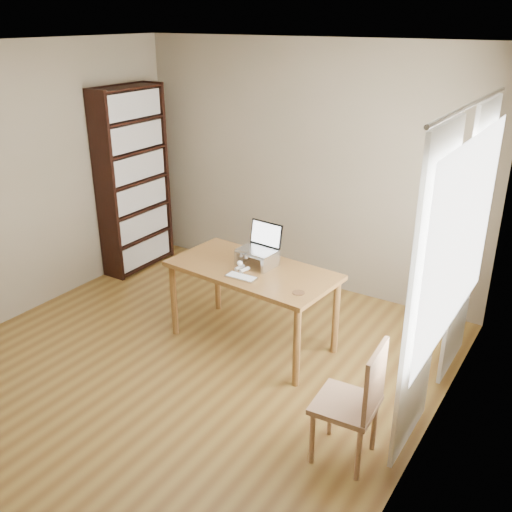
{
  "coord_description": "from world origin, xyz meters",
  "views": [
    {
      "loc": [
        2.74,
        -3.02,
        2.8
      ],
      "look_at": [
        0.32,
        0.77,
        0.89
      ],
      "focal_mm": 40.0,
      "sensor_mm": 36.0,
      "label": 1
    }
  ],
  "objects": [
    {
      "name": "chair",
      "position": [
        1.66,
        -0.11,
        0.48
      ],
      "size": [
        0.42,
        0.42,
        0.9
      ],
      "rotation": [
        0.0,
        0.0,
        0.07
      ],
      "color": "tan",
      "rests_on": "ground"
    },
    {
      "name": "laptop",
      "position": [
        0.27,
        0.93,
        0.94
      ],
      "size": [
        0.35,
        0.3,
        0.23
      ],
      "rotation": [
        0.0,
        0.0,
        -0.08
      ],
      "color": "silver",
      "rests_on": "laptop_stand"
    },
    {
      "name": "desk",
      "position": [
        0.27,
        0.79,
        0.66
      ],
      "size": [
        1.54,
        0.86,
        0.75
      ],
      "rotation": [
        0.0,
        0.0,
        -0.08
      ],
      "color": "brown",
      "rests_on": "ground"
    },
    {
      "name": "coaster",
      "position": [
        0.84,
        0.59,
        0.75
      ],
      "size": [
        0.1,
        0.1,
        0.01
      ],
      "primitive_type": "cylinder",
      "color": "brown",
      "rests_on": "desk"
    },
    {
      "name": "bookshelf",
      "position": [
        -1.83,
        1.55,
        1.05
      ],
      "size": [
        0.3,
        0.9,
        2.1
      ],
      "color": "black",
      "rests_on": "ground"
    },
    {
      "name": "curtains",
      "position": [
        1.92,
        0.8,
        1.17
      ],
      "size": [
        0.03,
        1.9,
        2.25
      ],
      "color": "white",
      "rests_on": "ground"
    },
    {
      "name": "laptop_stand",
      "position": [
        0.27,
        0.87,
        0.83
      ],
      "size": [
        0.32,
        0.25,
        0.13
      ],
      "rotation": [
        0.0,
        0.0,
        -0.08
      ],
      "color": "silver",
      "rests_on": "desk"
    },
    {
      "name": "room",
      "position": [
        0.03,
        0.01,
        1.3
      ],
      "size": [
        4.04,
        4.54,
        2.64
      ],
      "color": "brown",
      "rests_on": "ground"
    },
    {
      "name": "keyboard",
      "position": [
        0.3,
        0.57,
        0.76
      ],
      "size": [
        0.27,
        0.12,
        0.02
      ],
      "rotation": [
        0.0,
        0.0,
        0.02
      ],
      "color": "silver",
      "rests_on": "desk"
    },
    {
      "name": "cat",
      "position": [
        0.25,
        0.9,
        0.82
      ],
      "size": [
        0.25,
        0.49,
        0.16
      ],
      "rotation": [
        0.0,
        0.0,
        -0.21
      ],
      "color": "#3F3931",
      "rests_on": "desk"
    }
  ]
}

